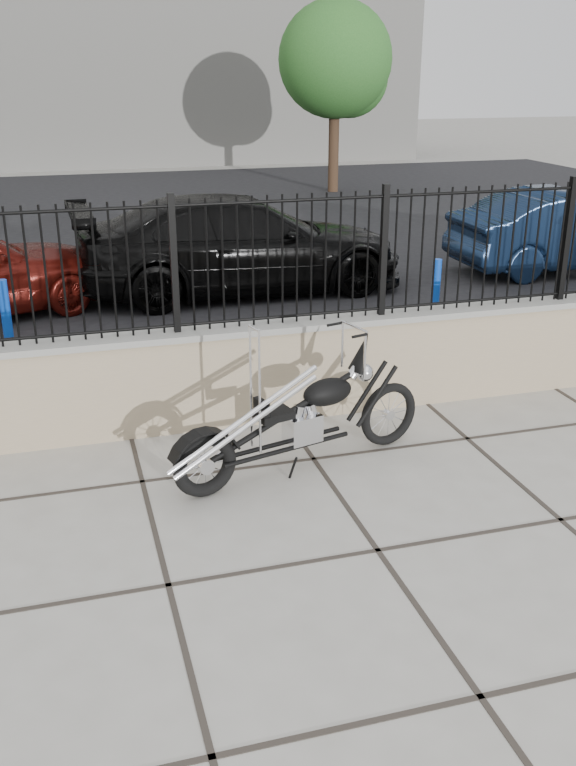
# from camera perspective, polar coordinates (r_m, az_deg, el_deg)

# --- Properties ---
(ground_plane) EXTENTS (90.00, 90.00, 0.00)m
(ground_plane) POSITION_cam_1_polar(r_m,az_deg,el_deg) (5.95, 6.33, -11.64)
(ground_plane) COLOR #99968E
(ground_plane) RESTS_ON ground
(parking_lot) EXTENTS (30.00, 30.00, 0.00)m
(parking_lot) POSITION_cam_1_polar(r_m,az_deg,el_deg) (17.49, -9.47, 10.55)
(parking_lot) COLOR black
(parking_lot) RESTS_ON ground
(retaining_wall) EXTENTS (14.00, 0.36, 0.96)m
(retaining_wall) POSITION_cam_1_polar(r_m,az_deg,el_deg) (7.85, -0.38, 0.93)
(retaining_wall) COLOR gray
(retaining_wall) RESTS_ON ground_plane
(iron_fence) EXTENTS (14.00, 0.08, 1.20)m
(iron_fence) POSITION_cam_1_polar(r_m,az_deg,el_deg) (7.54, -0.40, 8.64)
(iron_fence) COLOR black
(iron_fence) RESTS_ON retaining_wall
(background_building) EXTENTS (22.00, 6.00, 8.00)m
(background_building) POSITION_cam_1_polar(r_m,az_deg,el_deg) (31.15, -13.48, 22.37)
(background_building) COLOR beige
(background_building) RESTS_ON ground_plane
(chopper_motorcycle) EXTENTS (2.31, 0.98, 1.37)m
(chopper_motorcycle) POSITION_cam_1_polar(r_m,az_deg,el_deg) (6.70, 0.71, -0.90)
(chopper_motorcycle) COLOR black
(chopper_motorcycle) RESTS_ON ground_plane
(car_black) EXTENTS (5.01, 2.12, 1.44)m
(car_black) POSITION_cam_1_polar(r_m,az_deg,el_deg) (12.37, -3.38, 9.72)
(car_black) COLOR black
(car_black) RESTS_ON parking_lot
(car_blue) EXTENTS (4.08, 1.47, 1.34)m
(car_blue) POSITION_cam_1_polar(r_m,az_deg,el_deg) (14.49, 19.42, 10.09)
(car_blue) COLOR #0E1C33
(car_blue) RESTS_ON parking_lot
(bollard_a) EXTENTS (0.14, 0.14, 0.95)m
(bollard_a) POSITION_cam_1_polar(r_m,az_deg,el_deg) (9.98, -19.19, 4.22)
(bollard_a) COLOR #0B35A6
(bollard_a) RESTS_ON ground_plane
(bollard_b) EXTENTS (0.12, 0.12, 0.92)m
(bollard_b) POSITION_cam_1_polar(r_m,az_deg,el_deg) (10.75, 10.33, 6.17)
(bollard_b) COLOR #0D21C8
(bollard_b) RESTS_ON ground_plane
(tree_right) EXTENTS (2.96, 2.96, 5.00)m
(tree_right) POSITION_cam_1_polar(r_m,az_deg,el_deg) (22.60, 3.36, 22.13)
(tree_right) COLOR #382619
(tree_right) RESTS_ON ground_plane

